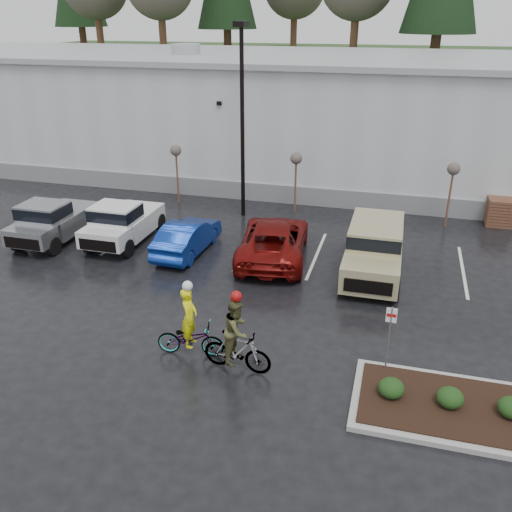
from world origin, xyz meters
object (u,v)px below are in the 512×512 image
(suv_tan, at_px, (374,252))
(cyclist_hivis, at_px, (190,332))
(pickup_silver, at_px, (57,218))
(car_red, at_px, (274,240))
(sapling_west, at_px, (176,154))
(pickup_white, at_px, (127,219))
(car_blue, at_px, (187,237))
(sapling_east, at_px, (453,172))
(pallet_stack_a, at_px, (499,212))
(fire_lane_sign, at_px, (390,332))
(sapling_mid, at_px, (296,162))
(lamppost, at_px, (242,102))
(cyclist_olive, at_px, (237,342))

(suv_tan, relative_size, cyclist_hivis, 2.03)
(pickup_silver, bearing_deg, car_red, 2.58)
(pickup_silver, relative_size, car_red, 0.89)
(pickup_silver, bearing_deg, cyclist_hivis, -37.54)
(sapling_west, relative_size, suv_tan, 0.63)
(pickup_white, distance_m, car_red, 6.94)
(pickup_white, height_order, car_blue, pickup_white)
(sapling_east, relative_size, pallet_stack_a, 2.37)
(sapling_east, bearing_deg, fire_lane_sign, -99.75)
(sapling_east, bearing_deg, sapling_mid, 180.00)
(sapling_mid, bearing_deg, fire_lane_sign, -67.51)
(car_blue, height_order, car_red, car_red)
(fire_lane_sign, bearing_deg, suv_tan, 97.60)
(lamppost, relative_size, car_red, 1.58)
(car_red, distance_m, cyclist_hivis, 7.68)
(sapling_east, relative_size, fire_lane_sign, 1.45)
(sapling_east, bearing_deg, car_red, -141.73)
(fire_lane_sign, xyz_separation_m, car_blue, (-8.79, 6.65, -0.68))
(fire_lane_sign, distance_m, car_blue, 11.04)
(car_red, relative_size, suv_tan, 1.14)
(pallet_stack_a, height_order, pickup_white, pickup_white)
(sapling_mid, xyz_separation_m, sapling_east, (7.50, 0.00, 0.00))
(fire_lane_sign, bearing_deg, car_red, 125.50)
(fire_lane_sign, bearing_deg, sapling_west, 132.67)
(pallet_stack_a, height_order, fire_lane_sign, fire_lane_sign)
(pickup_silver, relative_size, car_blue, 1.18)
(car_blue, relative_size, car_red, 0.75)
(lamppost, xyz_separation_m, car_red, (2.75, -4.72, -4.87))
(sapling_east, bearing_deg, cyclist_olive, -114.96)
(pickup_silver, bearing_deg, cyclist_olive, -34.61)
(cyclist_olive, bearing_deg, car_red, 10.43)
(lamppost, bearing_deg, suv_tan, -37.83)
(sapling_west, distance_m, sapling_mid, 6.50)
(sapling_east, height_order, car_blue, sapling_east)
(sapling_west, xyz_separation_m, car_blue, (3.01, -6.15, -2.00))
(pickup_silver, height_order, pickup_white, same)
(sapling_west, bearing_deg, lamppost, -14.04)
(lamppost, height_order, sapling_west, lamppost)
(pickup_white, distance_m, car_blue, 3.27)
(sapling_west, bearing_deg, cyclist_hivis, -65.81)
(fire_lane_sign, height_order, car_blue, fire_lane_sign)
(sapling_west, height_order, car_red, sapling_west)
(pickup_silver, distance_m, pickup_white, 3.23)
(pickup_white, height_order, cyclist_hivis, cyclist_hivis)
(pickup_white, distance_m, suv_tan, 11.17)
(sapling_west, height_order, pickup_white, sapling_west)
(lamppost, distance_m, sapling_mid, 4.00)
(pallet_stack_a, xyz_separation_m, pickup_white, (-16.69, -6.53, 0.30))
(sapling_east, height_order, suv_tan, sapling_east)
(pickup_silver, bearing_deg, sapling_west, 61.48)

